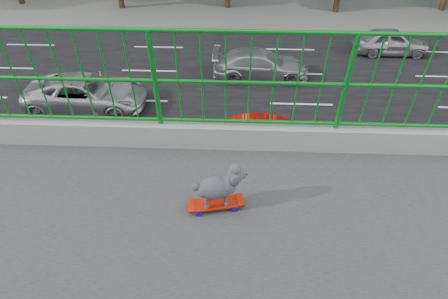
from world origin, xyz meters
TOP-DOWN VIEW (x-y plane):
  - road at (-13.00, 0.00)m, footprint 18.00×90.00m
  - skateboard at (-0.42, 4.69)m, footprint 0.27×0.57m
  - poodle at (-0.42, 4.72)m, footprint 0.28×0.52m
  - car_1 at (-9.20, 5.28)m, footprint 1.63×4.69m
  - car_2 at (-12.40, -2.12)m, footprint 2.57×5.57m
  - car_3 at (-15.60, 6.09)m, footprint 2.05×5.04m
  - car_4 at (-18.80, 13.85)m, footprint 1.71×4.25m

SIDE VIEW (x-z plane):
  - road at x=-13.00m, z-range 0.00..0.02m
  - car_4 at x=-18.80m, z-range 0.00..1.45m
  - car_3 at x=-15.60m, z-range 0.00..1.46m
  - car_1 at x=-9.20m, z-range 0.00..1.54m
  - car_2 at x=-12.40m, z-range 0.00..1.55m
  - skateboard at x=-0.42m, z-range 7.02..7.09m
  - poodle at x=-0.42m, z-range 7.09..7.53m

